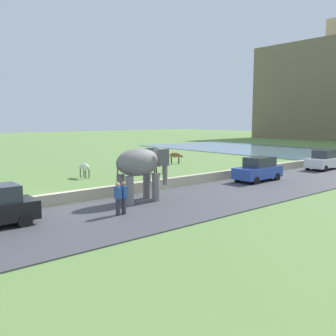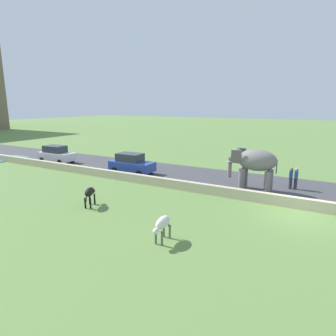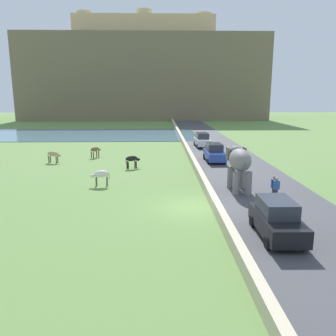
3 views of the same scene
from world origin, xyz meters
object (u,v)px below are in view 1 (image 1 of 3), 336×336
(elephant, at_px, (142,166))
(person_beside_elephant, at_px, (118,198))
(car_white, at_px, (324,160))
(cow_black, at_px, (160,163))
(cow_tan, at_px, (133,155))
(person_trailing, at_px, (124,197))
(car_blue, at_px, (258,169))
(cow_brown, at_px, (176,155))
(cow_white, at_px, (84,167))

(elephant, relative_size, person_beside_elephant, 2.13)
(car_white, xyz_separation_m, cow_black, (-7.93, -12.53, -0.06))
(cow_tan, height_order, cow_black, same)
(person_trailing, relative_size, cow_black, 1.17)
(person_beside_elephant, height_order, car_blue, car_blue)
(elephant, relative_size, car_white, 0.85)
(person_beside_elephant, xyz_separation_m, cow_brown, (-13.99, 15.92, -0.04))
(elephant, bearing_deg, person_trailing, -53.57)
(person_trailing, distance_m, cow_tan, 21.69)
(cow_black, bearing_deg, car_white, 57.69)
(car_blue, relative_size, cow_black, 2.89)
(cow_black, bearing_deg, cow_tan, 160.82)
(car_white, bearing_deg, person_trailing, -85.66)
(elephant, height_order, cow_white, elephant)
(cow_brown, bearing_deg, person_beside_elephant, -48.69)
(car_blue, height_order, cow_brown, car_blue)
(cow_brown, bearing_deg, cow_tan, -141.73)
(person_trailing, relative_size, car_white, 0.40)
(elephant, relative_size, cow_white, 2.48)
(person_trailing, height_order, cow_tan, person_trailing)
(person_beside_elephant, relative_size, cow_brown, 1.23)
(person_trailing, bearing_deg, person_beside_elephant, -86.43)
(car_blue, bearing_deg, cow_brown, 167.40)
(elephant, xyz_separation_m, cow_brown, (-12.26, 13.26, -1.20))
(cow_tan, relative_size, cow_brown, 1.08)
(cow_black, relative_size, cow_white, 1.00)
(elephant, distance_m, cow_white, 9.94)
(car_blue, bearing_deg, cow_black, -160.47)
(cow_tan, bearing_deg, cow_white, -55.56)
(car_white, xyz_separation_m, cow_white, (-9.74, -18.65, -0.06))
(person_trailing, height_order, car_white, car_white)
(cow_black, bearing_deg, person_beside_elephant, -47.03)
(elephant, bearing_deg, cow_white, 170.70)
(person_beside_elephant, relative_size, cow_white, 1.17)
(car_white, xyz_separation_m, cow_tan, (-15.81, -9.79, -0.06))
(cow_tan, bearing_deg, person_trailing, -36.09)
(elephant, relative_size, cow_black, 2.49)
(cow_white, bearing_deg, cow_brown, 102.18)
(person_trailing, distance_m, cow_brown, 20.93)
(car_blue, xyz_separation_m, cow_white, (-9.74, -8.93, -0.06))
(cow_brown, bearing_deg, cow_white, -77.82)
(person_trailing, xyz_separation_m, cow_white, (-11.45, 3.92, -0.04))
(elephant, xyz_separation_m, cow_black, (-7.93, 7.71, -1.20))
(car_blue, bearing_deg, person_beside_elephant, -82.50)
(cow_brown, bearing_deg, person_trailing, -48.13)
(car_white, height_order, cow_brown, car_white)
(person_beside_elephant, xyz_separation_m, car_blue, (-1.73, 13.18, 0.03))
(car_blue, xyz_separation_m, cow_tan, (-15.82, -0.07, -0.06))
(cow_tan, height_order, cow_brown, same)
(elephant, bearing_deg, cow_brown, 132.74)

